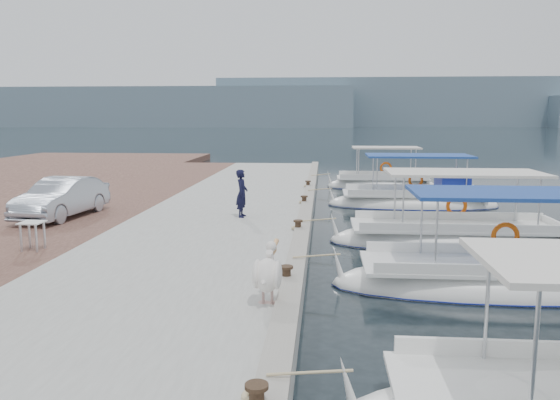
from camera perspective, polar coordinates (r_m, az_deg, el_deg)
The scene contains 14 objects.
ground at distance 14.82m, azimuth 2.96°, elevation -6.36°, with size 400.00×400.00×0.00m, color black.
concrete_quay at distance 19.93m, azimuth -5.26°, elevation -1.73°, with size 6.00×40.00×0.50m, color #9B9C97.
quay_curb at distance 19.60m, azimuth 2.76°, elevation -0.96°, with size 0.44×40.00×0.12m, color gray.
cobblestone_strip at distance 21.36m, azimuth -18.61°, elevation -1.45°, with size 4.00×40.00×0.50m, color #53332C.
distant_hills at distance 217.80m, azimuth 12.48°, elevation 9.53°, with size 330.00×60.00×18.00m.
fishing_caique_b at distance 13.38m, azimuth 22.49°, elevation -8.15°, with size 7.81×2.38×2.83m.
fishing_caique_c at distance 17.46m, azimuth 17.75°, elevation -4.03°, with size 7.59×2.48×2.83m.
fishing_caique_d at distance 24.34m, azimuth 13.94°, elevation -0.19°, with size 7.33×2.52×2.83m.
fishing_caique_e at distance 30.20m, azimuth 10.61°, elevation 1.49°, with size 5.96×2.21×2.83m.
mooring_bollards at distance 16.14m, azimuth 1.90°, elevation -2.58°, with size 0.28×20.28×0.33m.
pelican at distance 9.94m, azimuth -1.28°, elevation -7.67°, with size 0.53×1.38×1.07m.
fisherman at distance 18.32m, azimuth -4.01°, elevation 0.70°, with size 0.58×0.38×1.60m, color black.
parked_car at distance 19.69m, azimuth -21.83°, elevation 0.23°, with size 1.40×4.00×1.32m, color #A4ADBB.
folding_table at distance 15.12m, azimuth -24.46°, elevation -2.87°, with size 0.55×0.55×0.73m.
Camera 1 is at (0.39, -14.31, 3.86)m, focal length 35.00 mm.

